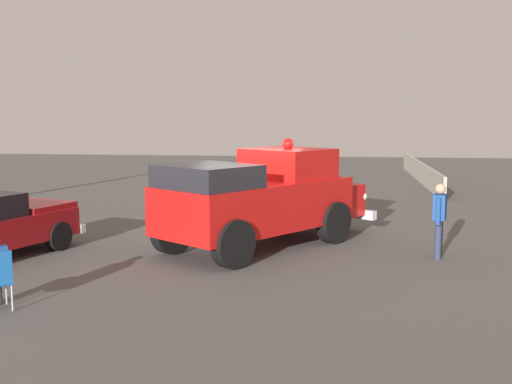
# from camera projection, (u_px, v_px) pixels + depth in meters

# --- Properties ---
(ground_plane) EXTENTS (60.00, 60.00, 0.00)m
(ground_plane) POSITION_uv_depth(u_px,v_px,m) (249.00, 243.00, 15.77)
(ground_plane) COLOR #514F4C
(vintage_fire_truck) EXTENTS (6.08, 5.27, 2.59)m
(vintage_fire_truck) POSITION_uv_depth(u_px,v_px,m) (263.00, 198.00, 15.17)
(vintage_fire_truck) COLOR black
(vintage_fire_truck) RESTS_ON ground
(spectator_standing) EXTENTS (0.64, 0.36, 1.68)m
(spectator_standing) POSITION_uv_depth(u_px,v_px,m) (439.00, 216.00, 13.98)
(spectator_standing) COLOR #2D334C
(spectator_standing) RESTS_ON ground
(background_fence) EXTENTS (13.43, 0.12, 0.90)m
(background_fence) POSITION_uv_depth(u_px,v_px,m) (420.00, 172.00, 29.33)
(background_fence) COLOR #A8A393
(background_fence) RESTS_ON ground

